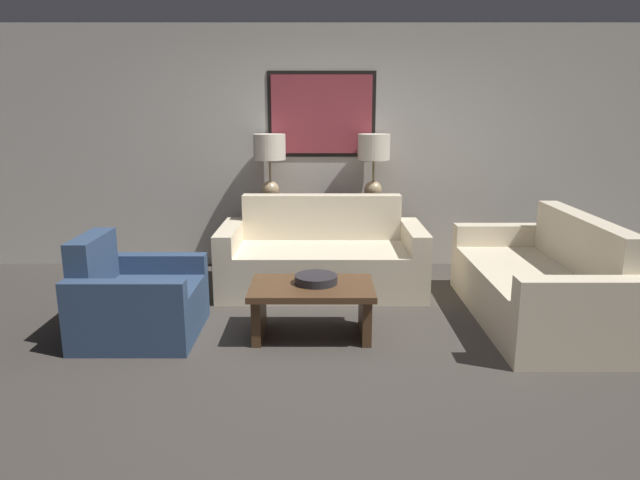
# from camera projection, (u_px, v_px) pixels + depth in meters

# --- Properties ---
(ground_plane) EXTENTS (20.00, 20.00, 0.00)m
(ground_plane) POSITION_uv_depth(u_px,v_px,m) (323.00, 354.00, 4.22)
(ground_plane) COLOR #3D3833
(back_wall) EXTENTS (8.12, 0.12, 2.65)m
(back_wall) POSITION_uv_depth(u_px,v_px,m) (322.00, 148.00, 6.37)
(back_wall) COLOR beige
(back_wall) RESTS_ON ground_plane
(console_table) EXTENTS (1.61, 0.38, 0.78)m
(console_table) POSITION_uv_depth(u_px,v_px,m) (322.00, 235.00, 6.32)
(console_table) COLOR #332319
(console_table) RESTS_ON ground_plane
(table_lamp_left) EXTENTS (0.35, 0.35, 0.72)m
(table_lamp_left) POSITION_uv_depth(u_px,v_px,m) (270.00, 155.00, 6.12)
(table_lamp_left) COLOR tan
(table_lamp_left) RESTS_ON console_table
(table_lamp_right) EXTENTS (0.35, 0.35, 0.72)m
(table_lamp_right) POSITION_uv_depth(u_px,v_px,m) (374.00, 155.00, 6.12)
(table_lamp_right) COLOR tan
(table_lamp_right) RESTS_ON console_table
(couch_by_back_wall) EXTENTS (1.99, 0.94, 0.90)m
(couch_by_back_wall) POSITION_uv_depth(u_px,v_px,m) (323.00, 260.00, 5.66)
(couch_by_back_wall) COLOR beige
(couch_by_back_wall) RESTS_ON ground_plane
(couch_by_side) EXTENTS (0.94, 1.99, 0.90)m
(couch_by_side) POSITION_uv_depth(u_px,v_px,m) (540.00, 286.00, 4.83)
(couch_by_side) COLOR beige
(couch_by_side) RESTS_ON ground_plane
(coffee_table) EXTENTS (0.97, 0.62, 0.42)m
(coffee_table) POSITION_uv_depth(u_px,v_px,m) (313.00, 300.00, 4.50)
(coffee_table) COLOR #4C331E
(coffee_table) RESTS_ON ground_plane
(decorative_bowl) EXTENTS (0.34, 0.34, 0.07)m
(decorative_bowl) POSITION_uv_depth(u_px,v_px,m) (317.00, 279.00, 4.51)
(decorative_bowl) COLOR #232328
(decorative_bowl) RESTS_ON coffee_table
(armchair_near_back_wall) EXTENTS (0.90, 0.91, 0.81)m
(armchair_near_back_wall) POSITION_uv_depth(u_px,v_px,m) (137.00, 302.00, 4.53)
(armchair_near_back_wall) COLOR navy
(armchair_near_back_wall) RESTS_ON ground_plane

